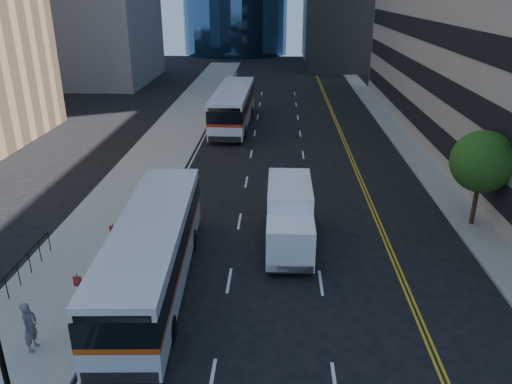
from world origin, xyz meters
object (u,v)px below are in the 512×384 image
Objects in this scene: box_truck at (289,216)px; pedestrian at (30,327)px; street_tree at (482,162)px; bus_rear at (233,106)px; bus_front at (153,250)px.

box_truck is 3.34× the size of pedestrian.
box_truck is at bearing -165.35° from street_tree.
bus_rear is at bearing -5.22° from pedestrian.
bus_front is 5.51m from pedestrian.
box_truck is at bearing 31.70° from bus_front.
pedestrian is (-9.04, -8.35, -0.49)m from box_truck.
bus_rear reaches higher than pedestrian.
street_tree reaches higher than bus_front.
box_truck reaches higher than pedestrian.
street_tree is at bearing 14.66° from box_truck.
bus_rear is at bearing 125.48° from street_tree.
bus_rear is at bearing 84.97° from bus_front.
street_tree is 0.41× the size of bus_front.
bus_rear is 2.14× the size of box_truck.
street_tree is at bearing 19.86° from bus_front.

